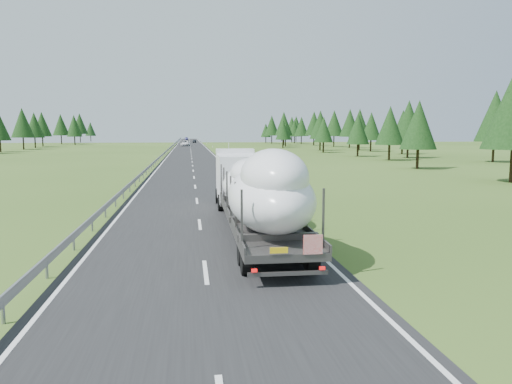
{
  "coord_description": "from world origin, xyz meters",
  "views": [
    {
      "loc": [
        -0.52,
        -17.04,
        4.92
      ],
      "look_at": [
        2.6,
        6.07,
        2.05
      ],
      "focal_mm": 35.0,
      "sensor_mm": 36.0,
      "label": 1
    }
  ],
  "objects": [
    {
      "name": "ground",
      "position": [
        0.0,
        0.0,
        0.0
      ],
      "size": [
        400.0,
        400.0,
        0.0
      ],
      "primitive_type": "plane",
      "color": "#38541C",
      "rests_on": "ground"
    },
    {
      "name": "road_surface",
      "position": [
        0.0,
        100.0,
        0.01
      ],
      "size": [
        10.0,
        400.0,
        0.02
      ],
      "primitive_type": "cube",
      "color": "black",
      "rests_on": "ground"
    },
    {
      "name": "guardrail",
      "position": [
        -5.3,
        99.94,
        0.6
      ],
      "size": [
        0.1,
        400.0,
        0.76
      ],
      "color": "slate",
      "rests_on": "ground"
    },
    {
      "name": "marker_posts",
      "position": [
        6.5,
        155.0,
        0.54
      ],
      "size": [
        0.13,
        350.08,
        1.0
      ],
      "color": "silver",
      "rests_on": "ground"
    },
    {
      "name": "highway_sign",
      "position": [
        7.2,
        80.0,
        1.81
      ],
      "size": [
        0.08,
        0.9,
        2.6
      ],
      "color": "slate",
      "rests_on": "ground"
    },
    {
      "name": "tree_line_right",
      "position": [
        38.93,
        93.12,
        6.67
      ],
      "size": [
        26.64,
        259.24,
        12.09
      ],
      "color": "black",
      "rests_on": "ground"
    },
    {
      "name": "boat_truck",
      "position": [
        2.6,
        6.65,
        2.23
      ],
      "size": [
        3.3,
        19.89,
        4.28
      ],
      "color": "white",
      "rests_on": "ground"
    },
    {
      "name": "distant_van",
      "position": [
        -1.52,
        148.0,
        0.86
      ],
      "size": [
        3.07,
        6.31,
        1.73
      ],
      "primitive_type": "imported",
      "rotation": [
        0.0,
        0.0,
        -0.03
      ],
      "color": "white",
      "rests_on": "ground"
    },
    {
      "name": "distant_car_dark",
      "position": [
        1.91,
        192.21,
        0.63
      ],
      "size": [
        1.68,
        3.8,
        1.27
      ],
      "primitive_type": "imported",
      "rotation": [
        0.0,
        0.0,
        -0.05
      ],
      "color": "black",
      "rests_on": "ground"
    },
    {
      "name": "distant_car_blue",
      "position": [
        -1.7,
        256.97,
        0.74
      ],
      "size": [
        1.93,
        4.6,
        1.48
      ],
      "primitive_type": "imported",
      "rotation": [
        0.0,
        0.0,
        0.08
      ],
      "color": "#181844",
      "rests_on": "ground"
    }
  ]
}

